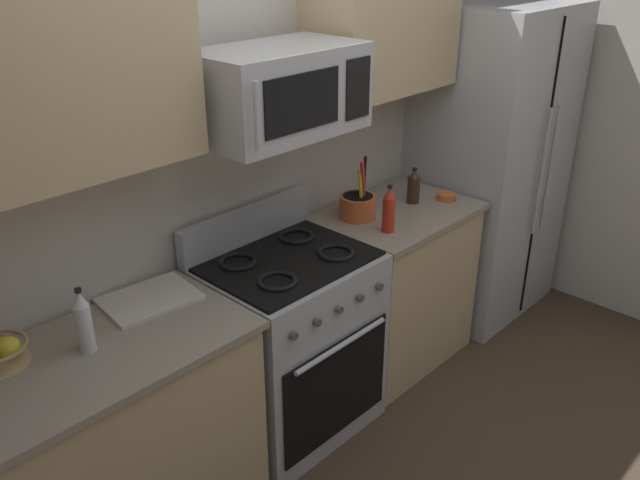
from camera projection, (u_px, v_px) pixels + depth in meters
name	position (u px, v px, depth m)	size (l,w,h in m)	color
wall_back	(229.00, 161.00, 3.04)	(8.00, 0.10, 2.60)	beige
counter_left	(101.00, 456.00, 2.52)	(1.22, 0.61, 0.91)	tan
range_oven	(289.00, 343.00, 3.17)	(0.76, 0.65, 1.09)	#B2B5BA
counter_right	(394.00, 285.00, 3.71)	(0.85, 0.61, 0.91)	tan
refrigerator	(489.00, 165.00, 4.07)	(0.88, 0.72, 1.90)	#B2B5BA
wall_right	(640.00, 110.00, 3.87)	(0.10, 8.00, 2.60)	beige
microwave	(279.00, 91.00, 2.66)	(0.71, 0.44, 0.35)	#B2B5BA
upper_cabinets_left	(3.00, 63.00, 1.98)	(1.21, 0.34, 0.78)	tan
upper_cabinets_right	(384.00, 10.00, 3.18)	(0.84, 0.34, 0.78)	tan
utensil_crock	(358.00, 205.00, 3.40)	(0.19, 0.19, 0.33)	#D1662D
cutting_board	(150.00, 299.00, 2.67)	(0.36, 0.27, 0.02)	silver
bottle_hot_sauce	(389.00, 210.00, 3.23)	(0.06, 0.06, 0.24)	red
bottle_soy	(414.00, 187.00, 3.57)	(0.07, 0.07, 0.20)	#382314
bottle_vinegar	(84.00, 322.00, 2.31)	(0.06, 0.06, 0.25)	silver
prep_bowl	(447.00, 196.00, 3.64)	(0.10, 0.10, 0.04)	#D1662D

